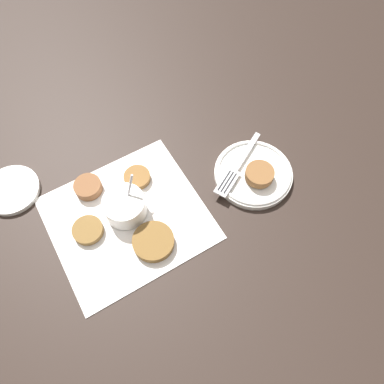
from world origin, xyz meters
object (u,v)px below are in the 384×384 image
serving_plate (253,173)px  extra_saucer (12,190)px  fritter_on_plate (259,174)px  fork (235,170)px  sauce_bowl (125,207)px

serving_plate → extra_saucer: 0.53m
fritter_on_plate → extra_saucer: fritter_on_plate is taller
fork → extra_saucer: bearing=156.5°
sauce_bowl → extra_saucer: size_ratio=0.81×
sauce_bowl → fritter_on_plate: sauce_bowl is taller
serving_plate → fritter_on_plate: fritter_on_plate is taller
fritter_on_plate → serving_plate: bearing=94.9°
fritter_on_plate → extra_saucer: (-0.48, 0.23, -0.02)m
sauce_bowl → fork: bearing=-6.8°
serving_plate → fork: (-0.04, 0.02, 0.01)m
fork → fritter_on_plate: bearing=-45.7°
fork → serving_plate: bearing=-30.7°
serving_plate → extra_saucer: serving_plate is taller
fork → extra_saucer: (-0.45, 0.19, -0.02)m
sauce_bowl → extra_saucer: 0.26m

